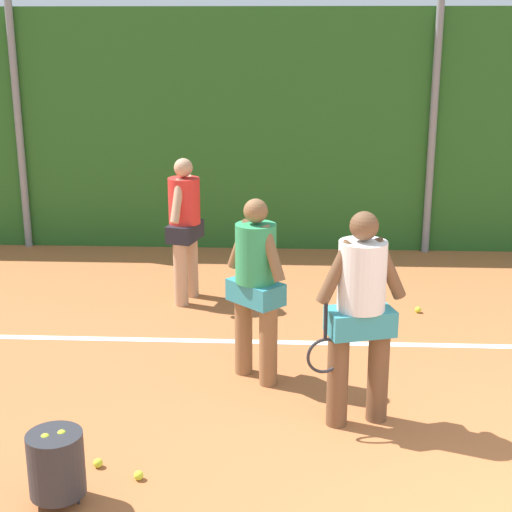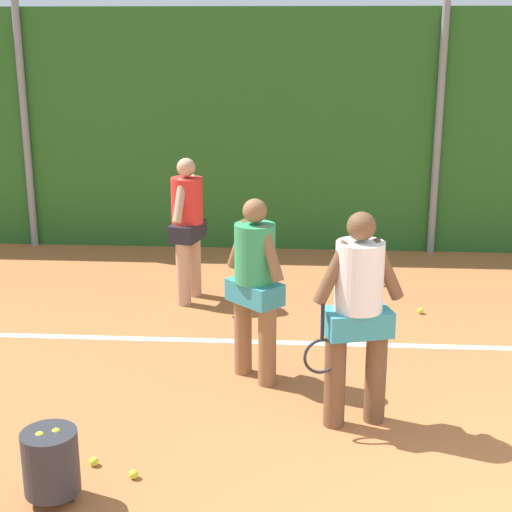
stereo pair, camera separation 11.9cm
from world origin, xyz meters
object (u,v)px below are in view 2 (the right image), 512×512
Objects in this scene: tennis_ball_9 at (94,462)px; player_midcourt at (255,280)px; tennis_ball_2 at (266,283)px; tennis_ball_8 at (421,311)px; tennis_ball_6 at (382,284)px; player_foreground_near at (358,309)px; tennis_ball_5 at (134,474)px; player_backcourt_far at (188,222)px; ball_hopper at (51,461)px.

player_midcourt is at bearing 55.27° from tennis_ball_9.
tennis_ball_8 is at bearing -25.95° from tennis_ball_2.
player_midcourt is 2.53m from tennis_ball_8.
tennis_ball_9 is at bearing -120.17° from tennis_ball_6.
player_foreground_near is 1.05× the size of player_midcourt.
tennis_ball_5 is 1.00× the size of tennis_ball_6.
tennis_ball_2 is 1.91m from tennis_ball_8.
tennis_ball_9 is at bearing 156.00° from tennis_ball_5.
player_backcourt_far is at bearing 173.77° from tennis_ball_8.
tennis_ball_5 is 0.34m from tennis_ball_9.
tennis_ball_2 is at bearing 76.24° from tennis_ball_9.
tennis_ball_2 is at bearing 135.09° from player_midcourt.
tennis_ball_2 and tennis_ball_5 have the same top height.
tennis_ball_2 is 4.13m from tennis_ball_9.
player_backcourt_far is (-1.69, 2.71, -0.04)m from player_foreground_near.
tennis_ball_2 is at bearing -177.53° from tennis_ball_6.
tennis_ball_8 is at bearing 49.71° from tennis_ball_9.
player_backcourt_far reaches higher than tennis_ball_8.
tennis_ball_6 is at bearing 59.83° from tennis_ball_9.
tennis_ball_8 is at bearing 54.33° from tennis_ball_5.
player_midcourt is 24.34× the size of tennis_ball_5.
ball_hopper reaches higher than tennis_ball_9.
player_foreground_near is 3.20m from player_backcourt_far.
tennis_ball_6 is at bearing 60.83° from ball_hopper.
tennis_ball_8 is at bearing -82.31° from player_backcourt_far.
player_foreground_near is 1.10m from player_midcourt.
tennis_ball_9 is at bearing 5.95° from player_foreground_near.
tennis_ball_8 is at bearing -125.22° from player_foreground_near.
tennis_ball_5 is (-1.54, -0.89, -0.91)m from player_foreground_near.
player_foreground_near is 25.50× the size of tennis_ball_9.
tennis_ball_9 is (-2.37, -4.08, 0.00)m from tennis_ball_6.
tennis_ball_5 is (-0.72, -1.63, -0.87)m from player_midcourt.
player_midcourt is at bearing -58.13° from player_foreground_near.
tennis_ball_8 is at bearing 51.80° from ball_hopper.
tennis_ball_8 is (1.67, 1.70, -0.87)m from player_midcourt.
player_midcourt reaches higher than tennis_ball_6.
player_midcourt is 24.34× the size of tennis_ball_2.
player_midcourt reaches higher than tennis_ball_5.
tennis_ball_6 is 1.00× the size of tennis_ball_9.
player_midcourt is at bearing -117.34° from tennis_ball_6.
player_foreground_near reaches higher than tennis_ball_8.
ball_hopper is 7.78× the size of tennis_ball_6.
player_backcourt_far is 24.38× the size of tennis_ball_9.
tennis_ball_2 is 1.00× the size of tennis_ball_5.
player_foreground_near is at bearing 21.97° from tennis_ball_9.
tennis_ball_2 is 1.00× the size of tennis_ball_9.
ball_hopper is 7.78× the size of tennis_ball_5.
tennis_ball_2 is at bearing -91.19° from player_foreground_near.
tennis_ball_8 and tennis_ball_9 have the same top height.
tennis_ball_2 is (-0.87, 3.27, -0.91)m from player_foreground_near.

